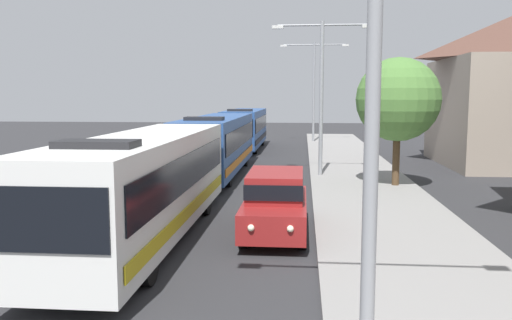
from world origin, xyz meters
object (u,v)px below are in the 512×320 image
(bus_lead, at_px, (146,182))
(bus_middle, at_px, (245,127))
(bus_second_in_line, at_px, (218,143))
(streetlamp_mid, at_px, (322,82))
(roadside_tree, at_px, (398,100))
(white_suv, at_px, (276,200))
(streetlamp_far, at_px, (314,81))

(bus_lead, distance_m, bus_middle, 26.17)
(bus_second_in_line, bearing_deg, streetlamp_mid, -6.83)
(bus_second_in_line, distance_m, roadside_tree, 9.63)
(bus_middle, distance_m, white_suv, 25.53)
(roadside_tree, bearing_deg, bus_lead, -132.97)
(streetlamp_mid, bearing_deg, bus_lead, -113.96)
(bus_second_in_line, bearing_deg, roadside_tree, -21.73)
(roadside_tree, bearing_deg, bus_second_in_line, 158.27)
(bus_lead, relative_size, bus_second_in_line, 0.97)
(bus_middle, height_order, roadside_tree, roadside_tree)
(bus_lead, height_order, white_suv, bus_lead)
(streetlamp_far, bearing_deg, bus_middle, -132.61)
(streetlamp_mid, relative_size, roadside_tree, 1.34)
(roadside_tree, bearing_deg, bus_middle, 117.30)
(bus_second_in_line, relative_size, bus_middle, 1.11)
(streetlamp_far, relative_size, roadside_tree, 1.50)
(bus_lead, height_order, roadside_tree, roadside_tree)
(streetlamp_mid, bearing_deg, bus_middle, 111.06)
(white_suv, height_order, streetlamp_mid, streetlamp_mid)
(bus_second_in_line, relative_size, white_suv, 2.54)
(streetlamp_far, bearing_deg, streetlamp_mid, -90.00)
(streetlamp_mid, bearing_deg, bus_second_in_line, 173.17)
(white_suv, xyz_separation_m, streetlamp_mid, (1.70, 11.23, 3.80))
(bus_middle, bearing_deg, roadside_tree, -62.70)
(bus_lead, height_order, streetlamp_far, streetlamp_far)
(bus_lead, bearing_deg, bus_middle, 90.00)
(bus_middle, relative_size, white_suv, 2.29)
(bus_lead, xyz_separation_m, white_suv, (3.70, 0.92, -0.66))
(streetlamp_far, bearing_deg, roadside_tree, -81.75)
(bus_lead, xyz_separation_m, bus_middle, (-0.00, 26.17, -0.00))
(white_suv, relative_size, roadside_tree, 0.85)
(bus_middle, xyz_separation_m, streetlamp_far, (5.40, 5.87, 3.69))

